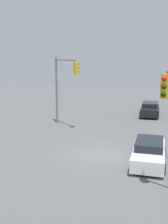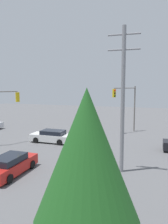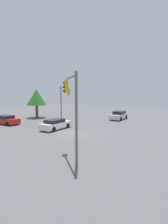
% 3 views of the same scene
% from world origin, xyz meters
% --- Properties ---
extents(ground_plane, '(80.00, 80.00, 0.00)m').
position_xyz_m(ground_plane, '(0.00, 0.00, 0.00)').
color(ground_plane, '#5B5B5E').
extents(sedan_white, '(4.53, 1.90, 1.34)m').
position_xyz_m(sedan_white, '(0.62, 3.00, 0.65)').
color(sedan_white, silver).
rests_on(sedan_white, ground_plane).
extents(sedan_silver, '(4.54, 1.98, 1.50)m').
position_xyz_m(sedan_silver, '(13.04, -0.93, 0.72)').
color(sedan_silver, silver).
rests_on(sedan_silver, ground_plane).
extents(sedan_red, '(1.87, 4.32, 1.36)m').
position_xyz_m(sedan_red, '(-0.61, 11.76, 0.66)').
color(sedan_red, red).
rests_on(sedan_red, ground_plane).
extents(traffic_signal_main, '(1.64, 2.86, 5.80)m').
position_xyz_m(traffic_signal_main, '(5.12, 5.16, 3.95)').
color(traffic_signal_main, slate).
rests_on(traffic_signal_main, ground_plane).
extents(traffic_signal_cross, '(2.64, 2.92, 6.12)m').
position_xyz_m(traffic_signal_cross, '(-6.45, -4.76, 4.19)').
color(traffic_signal_cross, slate).
rests_on(traffic_signal_cross, ground_plane).
extents(tree_left, '(3.70, 3.70, 5.43)m').
position_xyz_m(tree_left, '(6.81, 13.19, 3.88)').
color(tree_left, brown).
rests_on(tree_left, ground_plane).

